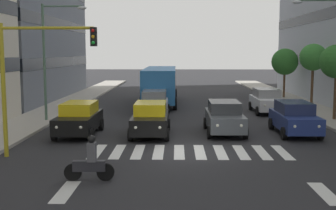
{
  "coord_description": "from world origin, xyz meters",
  "views": [
    {
      "loc": [
        0.57,
        18.53,
        4.35
      ],
      "look_at": [
        1.03,
        -4.49,
        1.51
      ],
      "focal_mm": 46.3,
      "sensor_mm": 36.0,
      "label": 1
    }
  ],
  "objects_px": {
    "car_0": "(294,118)",
    "car_2": "(150,118)",
    "street_tree_3": "(285,62)",
    "car_1": "(224,117)",
    "bus_behind_traffic": "(160,82)",
    "car_row2_0": "(267,100)",
    "car_row2_1": "(154,103)",
    "traffic_light_gantry": "(30,69)",
    "motorcycle_with_rider": "(90,162)",
    "car_3": "(79,118)",
    "street_lamp_right": "(51,50)",
    "street_tree_2": "(313,58)"
  },
  "relations": [
    {
      "from": "car_0",
      "to": "car_2",
      "type": "relative_size",
      "value": 1.0
    },
    {
      "from": "car_3",
      "to": "bus_behind_traffic",
      "type": "distance_m",
      "value": 14.19
    },
    {
      "from": "car_row2_0",
      "to": "street_tree_3",
      "type": "xyz_separation_m",
      "value": [
        -3.54,
        -9.43,
        2.54
      ]
    },
    {
      "from": "car_2",
      "to": "bus_behind_traffic",
      "type": "distance_m",
      "value": 13.67
    },
    {
      "from": "car_2",
      "to": "car_3",
      "type": "height_order",
      "value": "same"
    },
    {
      "from": "car_2",
      "to": "street_lamp_right",
      "type": "relative_size",
      "value": 0.63
    },
    {
      "from": "car_0",
      "to": "car_1",
      "type": "relative_size",
      "value": 1.0
    },
    {
      "from": "car_0",
      "to": "street_tree_3",
      "type": "relative_size",
      "value": 0.98
    },
    {
      "from": "bus_behind_traffic",
      "to": "street_tree_2",
      "type": "distance_m",
      "value": 12.23
    },
    {
      "from": "car_2",
      "to": "car_row2_1",
      "type": "distance_m",
      "value": 7.09
    },
    {
      "from": "car_0",
      "to": "car_3",
      "type": "distance_m",
      "value": 11.37
    },
    {
      "from": "car_row2_0",
      "to": "bus_behind_traffic",
      "type": "distance_m",
      "value": 9.35
    },
    {
      "from": "car_0",
      "to": "car_2",
      "type": "xyz_separation_m",
      "value": [
        7.61,
        0.44,
        0.0
      ]
    },
    {
      "from": "car_row2_1",
      "to": "street_tree_3",
      "type": "relative_size",
      "value": 0.98
    },
    {
      "from": "car_0",
      "to": "motorcycle_with_rider",
      "type": "height_order",
      "value": "car_0"
    },
    {
      "from": "car_3",
      "to": "traffic_light_gantry",
      "type": "xyz_separation_m",
      "value": [
        0.88,
        4.78,
        2.79
      ]
    },
    {
      "from": "car_3",
      "to": "car_row2_1",
      "type": "xyz_separation_m",
      "value": [
        -3.59,
        -7.11,
        0.0
      ]
    },
    {
      "from": "traffic_light_gantry",
      "to": "street_tree_3",
      "type": "height_order",
      "value": "traffic_light_gantry"
    },
    {
      "from": "bus_behind_traffic",
      "to": "traffic_light_gantry",
      "type": "xyz_separation_m",
      "value": [
        4.63,
        18.43,
        1.81
      ]
    },
    {
      "from": "car_1",
      "to": "car_row2_0",
      "type": "bearing_deg",
      "value": -116.02
    },
    {
      "from": "traffic_light_gantry",
      "to": "motorcycle_with_rider",
      "type": "bearing_deg",
      "value": 132.59
    },
    {
      "from": "car_1",
      "to": "bus_behind_traffic",
      "type": "xyz_separation_m",
      "value": [
        3.92,
        -13.02,
        0.97
      ]
    },
    {
      "from": "car_0",
      "to": "car_row2_0",
      "type": "relative_size",
      "value": 1.0
    },
    {
      "from": "car_1",
      "to": "car_row2_1",
      "type": "xyz_separation_m",
      "value": [
        4.08,
        -6.47,
        0.0
      ]
    },
    {
      "from": "car_0",
      "to": "motorcycle_with_rider",
      "type": "distance_m",
      "value": 12.55
    },
    {
      "from": "car_row2_1",
      "to": "traffic_light_gantry",
      "type": "relative_size",
      "value": 0.81
    },
    {
      "from": "car_1",
      "to": "motorcycle_with_rider",
      "type": "bearing_deg",
      "value": 57.92
    },
    {
      "from": "street_lamp_right",
      "to": "street_tree_3",
      "type": "bearing_deg",
      "value": -141.74
    },
    {
      "from": "motorcycle_with_rider",
      "to": "street_lamp_right",
      "type": "relative_size",
      "value": 0.24
    },
    {
      "from": "car_row2_0",
      "to": "car_row2_1",
      "type": "bearing_deg",
      "value": 10.81
    },
    {
      "from": "car_row2_1",
      "to": "bus_behind_traffic",
      "type": "height_order",
      "value": "bus_behind_traffic"
    },
    {
      "from": "car_0",
      "to": "street_tree_2",
      "type": "height_order",
      "value": "street_tree_2"
    },
    {
      "from": "car_0",
      "to": "street_lamp_right",
      "type": "xyz_separation_m",
      "value": [
        13.91,
        -3.67,
        3.58
      ]
    },
    {
      "from": "car_2",
      "to": "traffic_light_gantry",
      "type": "height_order",
      "value": "traffic_light_gantry"
    },
    {
      "from": "traffic_light_gantry",
      "to": "street_tree_3",
      "type": "xyz_separation_m",
      "value": [
        -16.0,
        -22.84,
        -0.24
      ]
    },
    {
      "from": "car_0",
      "to": "street_lamp_right",
      "type": "bearing_deg",
      "value": -14.76
    },
    {
      "from": "street_lamp_right",
      "to": "car_row2_0",
      "type": "bearing_deg",
      "value": -162.31
    },
    {
      "from": "car_2",
      "to": "street_tree_3",
      "type": "bearing_deg",
      "value": -122.22
    },
    {
      "from": "car_3",
      "to": "car_row2_1",
      "type": "distance_m",
      "value": 7.96
    },
    {
      "from": "street_lamp_right",
      "to": "car_2",
      "type": "bearing_deg",
      "value": 146.94
    },
    {
      "from": "street_tree_3",
      "to": "street_lamp_right",
      "type": "bearing_deg",
      "value": 38.26
    },
    {
      "from": "car_2",
      "to": "street_lamp_right",
      "type": "bearing_deg",
      "value": -33.06
    },
    {
      "from": "motorcycle_with_rider",
      "to": "car_row2_0",
      "type": "bearing_deg",
      "value": -119.27
    },
    {
      "from": "car_0",
      "to": "traffic_light_gantry",
      "type": "distance_m",
      "value": 13.6
    },
    {
      "from": "car_2",
      "to": "car_row2_1",
      "type": "xyz_separation_m",
      "value": [
        0.16,
        -7.09,
        0.0
      ]
    },
    {
      "from": "car_row2_0",
      "to": "traffic_light_gantry",
      "type": "height_order",
      "value": "traffic_light_gantry"
    },
    {
      "from": "car_0",
      "to": "car_2",
      "type": "bearing_deg",
      "value": 3.29
    },
    {
      "from": "car_3",
      "to": "car_row2_0",
      "type": "bearing_deg",
      "value": -143.29
    },
    {
      "from": "motorcycle_with_rider",
      "to": "car_3",
      "type": "bearing_deg",
      "value": -74.89
    },
    {
      "from": "motorcycle_with_rider",
      "to": "street_lamp_right",
      "type": "xyz_separation_m",
      "value": [
        4.75,
        -12.24,
        3.82
      ]
    }
  ]
}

